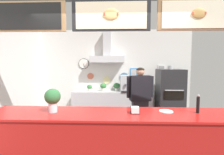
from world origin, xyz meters
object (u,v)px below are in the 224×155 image
Objects in this scene: potted_sage at (117,86)px; napkin_holder at (135,110)px; condiment_plate at (166,111)px; pepper_grinder at (198,104)px; pizza_oven at (170,97)px; basil_vase at (53,99)px; potted_rosemary at (103,87)px; potted_thyme at (140,87)px; espresso_machine at (128,83)px; potted_oregano at (90,87)px; shop_worker at (140,102)px.

potted_sage is 2.62m from napkin_holder.
pepper_grinder is at bearing -6.03° from condiment_plate.
pizza_oven reaches higher than basil_vase.
pizza_oven is at bearing -7.70° from potted_rosemary.
potted_thyme is 0.67× the size of basil_vase.
espresso_machine reaches higher than potted_sage.
basil_vase is (-1.61, -2.57, 0.18)m from potted_thyme.
napkin_holder is 0.65× the size of condiment_plate.
potted_rosemary is at bearing 114.84° from condiment_plate.
pepper_grinder is 0.91m from napkin_holder.
potted_oregano is 0.54× the size of basil_vase.
potted_thyme is at bearing -0.58° from potted_rosemary.
espresso_machine is 1.42× the size of basil_vase.
potted_sage is 0.90× the size of pepper_grinder.
pizza_oven is 1.91m from potted_rosemary.
espresso_machine is (-1.14, 0.26, 0.35)m from pizza_oven.
pizza_oven reaches higher than pepper_grinder.
potted_oregano is 1.50m from potted_thyme.
napkin_holder is (-1.19, -2.34, 0.27)m from pizza_oven.
espresso_machine is at bearing 99.42° from condiment_plate.
potted_thyme is at bearing -2.11° from espresso_machine.
espresso_machine reaches higher than potted_thyme.
potted_oregano is at bearing 113.02° from napkin_holder.
potted_rosemary is (-1.09, 0.01, 0.00)m from potted_thyme.
potted_thyme is (1.50, -0.00, 0.02)m from potted_oregano.
basil_vase is at bearing 179.23° from napkin_holder.
napkin_holder is (1.10, -2.59, 0.04)m from potted_oregano.
condiment_plate is (1.57, -2.49, 0.01)m from potted_oregano.
potted_sage is (-0.53, 1.26, 0.18)m from shop_worker.
espresso_machine is 2.63× the size of potted_oregano.
pizza_oven is 6.12× the size of pepper_grinder.
condiment_plate is (1.16, -2.50, -0.02)m from potted_rosemary.
potted_sage is 2.62m from condiment_plate.
pizza_oven is 1.38m from shop_worker.
pizza_oven is at bearing -6.10° from potted_oregano.
pepper_grinder is 2.04× the size of napkin_holder.
condiment_plate is at bearing -73.11° from potted_sage.
pepper_grinder is (0.51, -2.54, 0.11)m from potted_thyme.
potted_sage is at bearing 1.01° from potted_oregano.
potted_rosemary is (0.41, 0.01, 0.02)m from potted_oregano.
condiment_plate is at bearing -57.82° from potted_oregano.
potted_rosemary is (-0.74, -0.00, -0.10)m from espresso_machine.
shop_worker reaches higher than potted_thyme.
potted_oregano is at bearing -179.45° from espresso_machine.
shop_worker is 1.27m from potted_thyme.
pizza_oven is at bearing 63.05° from napkin_holder.
napkin_holder is (0.69, -2.60, 0.02)m from potted_rosemary.
espresso_machine is at bearing 88.81° from napkin_holder.
shop_worker is 1.37m from napkin_holder.
espresso_machine reaches higher than potted_oregano.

